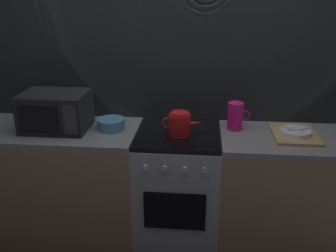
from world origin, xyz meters
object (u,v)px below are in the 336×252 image
(kettle, at_px, (180,124))
(mixing_bowl, at_px, (111,124))
(stove_unit, at_px, (178,189))
(pitcher, at_px, (236,116))
(microwave, at_px, (56,111))
(dish_pile, at_px, (294,133))

(kettle, distance_m, mixing_bowl, 0.51)
(stove_unit, bearing_deg, pitcher, 15.92)
(microwave, distance_m, pitcher, 1.29)
(pitcher, xyz_separation_m, dish_pile, (0.40, -0.09, -0.08))
(stove_unit, height_order, pitcher, pitcher)
(pitcher, distance_m, dish_pile, 0.42)
(stove_unit, relative_size, mixing_bowl, 4.50)
(kettle, height_order, dish_pile, kettle)
(stove_unit, relative_size, dish_pile, 2.25)
(stove_unit, bearing_deg, dish_pile, 2.13)
(stove_unit, relative_size, microwave, 1.96)
(dish_pile, bearing_deg, pitcher, 168.13)
(kettle, xyz_separation_m, mixing_bowl, (-0.50, 0.06, -0.04))
(mixing_bowl, bearing_deg, pitcher, 5.67)
(kettle, bearing_deg, mixing_bowl, 173.49)
(pitcher, relative_size, dish_pile, 0.50)
(mixing_bowl, relative_size, pitcher, 1.00)
(mixing_bowl, bearing_deg, dish_pile, 0.16)
(microwave, xyz_separation_m, mixing_bowl, (0.39, 0.03, -0.10))
(microwave, height_order, pitcher, microwave)
(kettle, relative_size, mixing_bowl, 1.42)
(microwave, relative_size, pitcher, 2.30)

